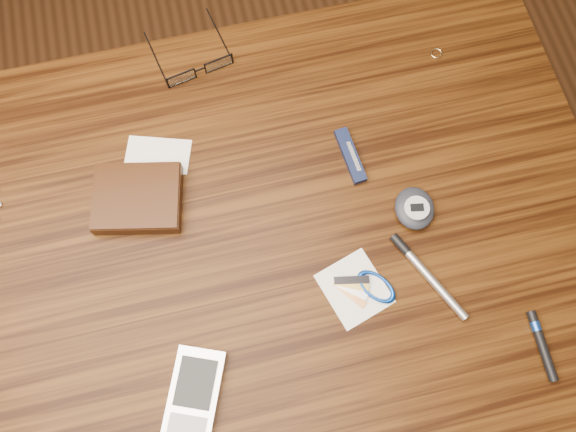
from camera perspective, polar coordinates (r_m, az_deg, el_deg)
The scene contains 11 objects.
ground at distance 1.53m, azimuth -1.39°, elevation -9.75°, with size 3.80×3.80×0.00m, color #472814.
desk at distance 0.89m, azimuth -2.35°, elevation -3.47°, with size 1.00×0.70×0.75m.
wallet_and_card at distance 0.82m, azimuth -15.00°, elevation 1.86°, with size 0.16×0.17×0.03m.
eyeglasses at distance 0.91m, azimuth -9.06°, elevation 14.65°, with size 0.13×0.13×0.02m.
gold_ring at distance 0.95m, azimuth 14.84°, elevation 15.68°, with size 0.02×0.02×0.00m, color tan.
pda_phone at distance 0.76m, azimuth -9.51°, elevation -17.45°, with size 0.10×0.13×0.02m.
pedometer at distance 0.81m, azimuth 12.74°, elevation 0.77°, with size 0.07×0.07×0.03m.
notepad_keys at distance 0.78m, azimuth 7.87°, elevation -7.20°, with size 0.11×0.11×0.01m.
pocket_knife at distance 0.83m, azimuth 6.36°, elevation 6.11°, with size 0.03×0.09×0.01m.
silver_pen at distance 0.79m, azimuth 13.52°, elevation -5.31°, with size 0.07×0.14×0.01m.
black_blue_pen at distance 0.83m, azimuth 24.34°, elevation -11.68°, with size 0.02×0.09×0.01m.
Camera 1 is at (-0.02, -0.23, 1.51)m, focal length 35.00 mm.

